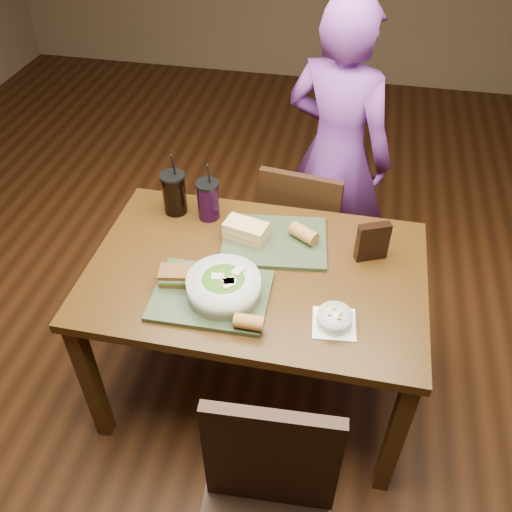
% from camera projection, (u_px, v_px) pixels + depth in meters
% --- Properties ---
extents(ground, '(6.00, 6.00, 0.00)m').
position_uv_depth(ground, '(256.00, 383.00, 2.60)').
color(ground, '#381C0B').
rests_on(ground, ground).
extents(dining_table, '(1.30, 0.85, 0.75)m').
position_uv_depth(dining_table, '(256.00, 286.00, 2.15)').
color(dining_table, '#3E250C').
rests_on(dining_table, ground).
extents(chair_far, '(0.42, 0.42, 0.87)m').
position_uv_depth(chair_far, '(300.00, 231.00, 2.69)').
color(chair_far, black).
rests_on(chair_far, ground).
extents(diner, '(0.66, 0.55, 1.54)m').
position_uv_depth(diner, '(337.00, 155.00, 2.68)').
color(diner, '#6A2F83').
rests_on(diner, ground).
extents(tray_near, '(0.43, 0.33, 0.02)m').
position_uv_depth(tray_near, '(211.00, 295.00, 1.98)').
color(tray_near, '#2F3B23').
rests_on(tray_near, dining_table).
extents(tray_far, '(0.46, 0.37, 0.02)m').
position_uv_depth(tray_far, '(274.00, 241.00, 2.21)').
color(tray_far, '#2F3B23').
rests_on(tray_far, dining_table).
extents(salad_bowl, '(0.27, 0.27, 0.09)m').
position_uv_depth(salad_bowl, '(224.00, 285.00, 1.94)').
color(salad_bowl, silver).
rests_on(salad_bowl, tray_near).
extents(soup_bowl, '(0.16, 0.16, 0.06)m').
position_uv_depth(soup_bowl, '(335.00, 319.00, 1.87)').
color(soup_bowl, white).
rests_on(soup_bowl, dining_table).
extents(sandwich_near, '(0.13, 0.10, 0.06)m').
position_uv_depth(sandwich_near, '(176.00, 276.00, 2.00)').
color(sandwich_near, '#593819').
rests_on(sandwich_near, tray_near).
extents(sandwich_far, '(0.19, 0.13, 0.07)m').
position_uv_depth(sandwich_far, '(246.00, 230.00, 2.19)').
color(sandwich_far, tan).
rests_on(sandwich_far, tray_far).
extents(baguette_near, '(0.10, 0.05, 0.05)m').
position_uv_depth(baguette_near, '(249.00, 322.00, 1.84)').
color(baguette_near, '#AD7533').
rests_on(baguette_near, tray_near).
extents(baguette_far, '(0.13, 0.11, 0.06)m').
position_uv_depth(baguette_far, '(304.00, 234.00, 2.18)').
color(baguette_far, '#AD7533').
rests_on(baguette_far, tray_far).
extents(cup_cola, '(0.11, 0.11, 0.29)m').
position_uv_depth(cup_cola, '(174.00, 193.00, 2.31)').
color(cup_cola, black).
rests_on(cup_cola, dining_table).
extents(cup_berry, '(0.10, 0.10, 0.27)m').
position_uv_depth(cup_berry, '(208.00, 200.00, 2.28)').
color(cup_berry, black).
rests_on(cup_berry, dining_table).
extents(chip_bag, '(0.13, 0.08, 0.16)m').
position_uv_depth(chip_bag, '(372.00, 242.00, 2.09)').
color(chip_bag, black).
rests_on(chip_bag, dining_table).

